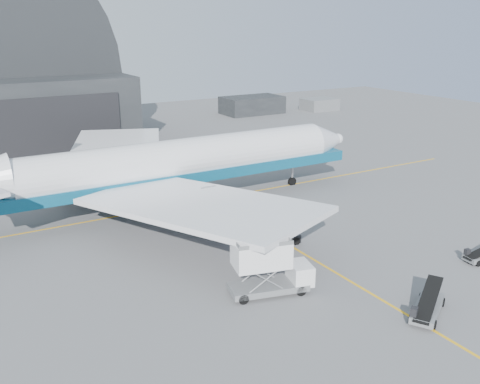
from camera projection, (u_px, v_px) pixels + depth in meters
ground at (312, 258)px, 49.23m from camera, size 200.00×200.00×0.00m
taxi_lines at (242, 217)px, 59.63m from camera, size 80.00×42.12×0.02m
distant_bldg_a at (252, 113)px, 126.68m from camera, size 14.00×8.00×4.00m
distant_bldg_b at (319, 110)px, 131.61m from camera, size 8.00×6.00×2.80m
airliner at (167, 165)px, 61.21m from camera, size 52.37×50.78×18.38m
catering_truck at (268, 267)px, 42.25m from camera, size 7.06×3.99×4.58m
pushback_tug at (281, 238)px, 52.36m from camera, size 3.66×2.22×1.67m
belt_loader_a at (427, 307)px, 39.63m from camera, size 5.14×3.99×2.02m
traffic_cone at (267, 236)px, 53.70m from camera, size 0.41×0.41×0.59m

